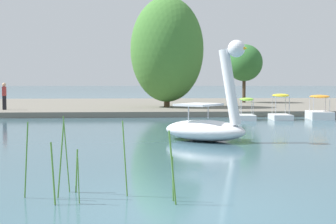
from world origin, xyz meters
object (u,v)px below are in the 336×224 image
Objects in this scene: pedal_boat_orange at (319,112)px; person_on_path at (4,95)px; tree_broadleaf_behind_dock at (244,63)px; pedal_boat_lime at (246,113)px; pedal_boat_yellow at (281,111)px; swan_boat at (208,123)px; tree_willow_near_path at (167,50)px.

pedal_boat_orange is 20.51m from person_on_path.
pedal_boat_lime is at bearing -102.19° from tree_broadleaf_behind_dock.
pedal_boat_yellow is at bearing 1.32° from pedal_boat_lime.
tree_broadleaf_behind_dock is (1.45, 16.20, 3.49)m from pedal_boat_yellow.
pedal_boat_yellow reaches higher than pedal_boat_orange.
person_on_path is at bearing 162.93° from pedal_boat_yellow.
tree_broadleaf_behind_dock is at bearing 84.87° from pedal_boat_yellow.
person_on_path reaches higher than pedal_boat_lime.
swan_boat is 11.93m from pedal_boat_yellow.
tree_willow_near_path is at bearing -134.24° from tree_broadleaf_behind_dock.
swan_boat reaches higher than pedal_boat_yellow.
tree_broadleaf_behind_dock reaches higher than pedal_boat_orange.
tree_willow_near_path reaches higher than person_on_path.
person_on_path is (-18.85, -10.86, -2.65)m from tree_broadleaf_behind_dock.
tree_broadleaf_behind_dock is (7.64, 7.85, -0.66)m from tree_willow_near_path.
pedal_boat_orange is at bearing -43.07° from tree_willow_near_path.
person_on_path is at bearing 126.18° from swan_boat.
tree_willow_near_path reaches higher than pedal_boat_orange.
pedal_boat_orange is at bearing -86.38° from tree_broadleaf_behind_dock.
tree_willow_near_path is (-4.13, 8.40, 4.25)m from pedal_boat_lime.
swan_boat is 0.45× the size of tree_willow_near_path.
person_on_path is (-11.20, -3.01, -3.31)m from tree_willow_near_path.
tree_broadleaf_behind_dock is at bearing 74.49° from swan_boat.
pedal_boat_yellow is (2.06, 0.05, 0.10)m from pedal_boat_lime.
person_on_path reaches higher than pedal_boat_yellow.
swan_boat reaches higher than person_on_path.
swan_boat is 1.93× the size of pedal_boat_lime.
swan_boat reaches higher than pedal_boat_orange.
tree_broadleaf_behind_dock is at bearing 29.95° from person_on_path.
swan_boat reaches higher than pedal_boat_lime.
pedal_boat_yellow is 0.80× the size of pedal_boat_orange.
tree_willow_near_path is at bearing 90.84° from swan_boat.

